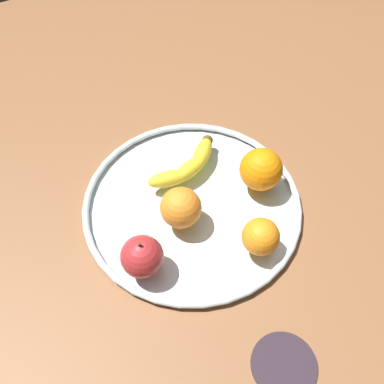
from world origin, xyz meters
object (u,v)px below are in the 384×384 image
Objects in this scene: orange_front_left at (261,237)px; ambient_coaster at (284,365)px; orange_back_left at (261,169)px; apple at (142,257)px; fruit_bowl at (192,204)px; orange_back_right at (181,208)px; banana at (188,166)px.

ambient_coaster is (-6.71, -17.74, -4.64)cm from orange_front_left.
orange_back_left reaches higher than ambient_coaster.
apple is 1.00× the size of orange_back_left.
orange_front_left is at bearing -66.76° from fruit_bowl.
orange_back_left is 32.60cm from ambient_coaster.
orange_back_right is (-9.02, 10.83, 0.42)cm from orange_front_left.
orange_front_left reaches higher than fruit_bowl.
orange_front_left is 13.38cm from orange_back_left.
banana is at bearing 98.66° from orange_front_left.
orange_front_left is at bearing -122.82° from orange_back_left.
orange_back_left reaches higher than orange_back_right.
orange_back_left is (16.26, 0.40, 0.32)cm from orange_back_right.
orange_back_left is at bearing 1.41° from orange_back_right.
orange_back_right is (-3.37, -2.32, 4.44)cm from fruit_bowl.
orange_front_left is 0.81× the size of orange_back_left.
ambient_coaster is at bearing -91.97° from fruit_bowl.
apple is 1.09× the size of orange_back_right.
fruit_bowl is 5.54× the size of orange_back_right.
orange_front_left is 19.53cm from ambient_coaster.
fruit_bowl reaches higher than ambient_coaster.
orange_front_left is at bearing -97.58° from banana.
orange_back_right is at bearing 29.18° from apple.
ambient_coaster is (-13.95, -28.97, -5.38)cm from orange_back_left.
banana is 10.96cm from orange_back_right.
orange_back_left is (7.24, 11.23, 0.73)cm from orange_front_left.
orange_back_left is at bearing 57.18° from orange_front_left.
orange_back_right reaches higher than ambient_coaster.
apple is at bearing -150.82° from orange_back_right.
orange_back_right is at bearing -140.18° from banana.
apple reaches higher than banana.
apple reaches higher than fruit_bowl.
fruit_bowl is at bearing -128.01° from banana.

